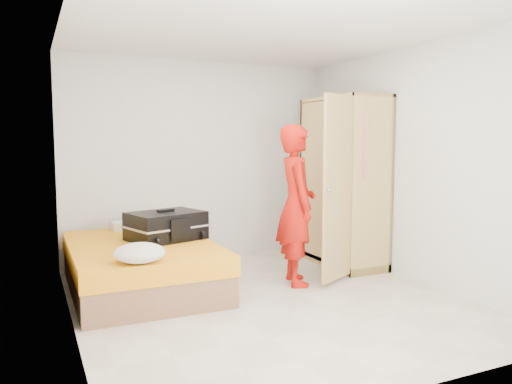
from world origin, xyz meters
name	(u,v)px	position (x,y,z in m)	size (l,w,h in m)	color
room	(267,168)	(0.00, 0.00, 1.30)	(4.00, 4.02, 2.60)	beige
bed	(141,266)	(-1.05, 0.88, 0.25)	(1.42, 2.02, 0.50)	#926342
wardrobe	(343,186)	(1.45, 0.84, 1.00)	(1.11, 1.45, 2.10)	tan
person	(296,205)	(0.54, 0.40, 0.87)	(0.63, 0.42, 1.74)	red
suitcase	(166,226)	(-0.76, 0.92, 0.65)	(0.90, 0.76, 0.33)	black
round_cushion	(140,253)	(-1.24, 0.01, 0.58)	(0.45, 0.45, 0.17)	white
pillow	(134,225)	(-0.95, 1.73, 0.55)	(0.53, 0.27, 0.10)	white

